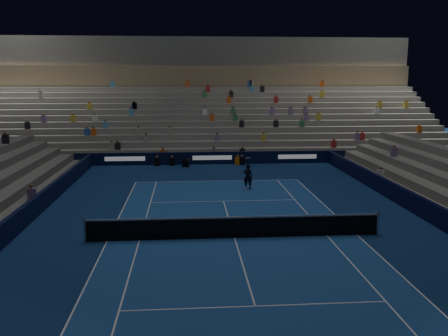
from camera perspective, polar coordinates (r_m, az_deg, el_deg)
name	(u,v)px	position (r m, az deg, el deg)	size (l,w,h in m)	color
ground	(235,238)	(21.14, 1.27, -8.34)	(90.00, 90.00, 0.00)	navy
court_surface	(235,238)	(21.14, 1.27, -8.32)	(10.97, 23.77, 0.01)	navy
sponsor_barrier_far	(212,158)	(38.97, -1.42, 1.20)	(44.00, 0.25, 1.00)	black
sponsor_barrier_west	(5,233)	(22.26, -24.63, -6.99)	(0.25, 37.00, 1.00)	black
grandstand_main	(207,114)	(47.97, -2.03, 6.42)	(44.00, 15.20, 11.20)	slate
tennis_net	(235,227)	(20.98, 1.27, -7.03)	(12.90, 0.10, 1.10)	#B2B2B7
tennis_player	(248,177)	(30.10, 2.85, -1.02)	(0.59, 0.39, 1.61)	black
broadcast_camera	(186,163)	(37.95, -4.55, 0.64)	(0.58, 0.98, 0.63)	black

